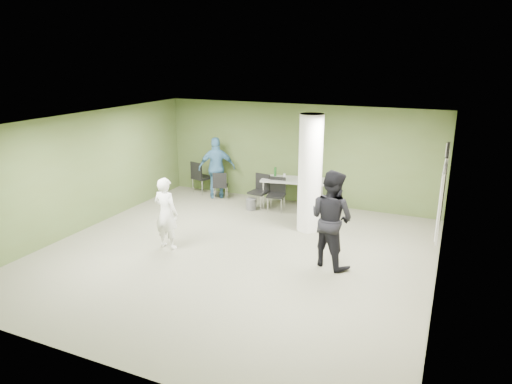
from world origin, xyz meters
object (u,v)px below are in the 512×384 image
at_px(folding_table, 293,181).
at_px(chair_back_left, 200,175).
at_px(woman_white, 166,213).
at_px(man_black, 331,219).
at_px(man_blue, 217,168).

distance_m(folding_table, chair_back_left, 3.05).
relative_size(woman_white, man_black, 0.81).
xyz_separation_m(folding_table, man_black, (1.89, -3.11, 0.21)).
distance_m(chair_back_left, man_blue, 0.78).
height_order(man_black, man_blue, man_black).
relative_size(folding_table, man_black, 0.93).
bearing_deg(man_blue, woman_white, 71.91).
relative_size(chair_back_left, woman_white, 0.62).
height_order(chair_back_left, man_black, man_black).
distance_m(folding_table, man_blue, 2.36).
relative_size(folding_table, man_blue, 1.01).
bearing_deg(woman_white, folding_table, -109.63).
height_order(folding_table, man_blue, man_blue).
height_order(woman_white, man_black, man_black).
distance_m(man_black, man_blue, 5.25).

